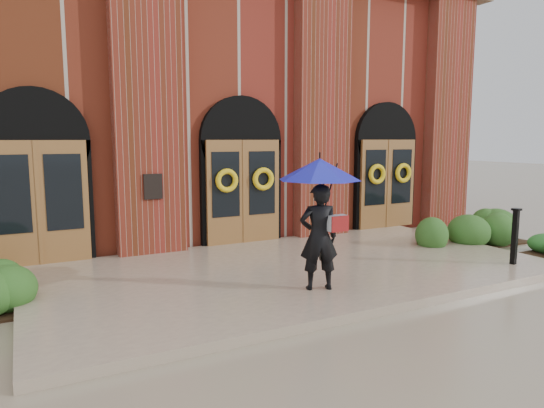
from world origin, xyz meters
TOP-DOWN VIEW (x-y plane):
  - ground at (0.00, 0.00)m, footprint 90.00×90.00m
  - landing at (0.00, 0.15)m, footprint 10.00×5.30m
  - church_building at (0.00, 8.78)m, footprint 16.20×12.53m
  - man_with_umbrella at (-0.42, -1.29)m, footprint 1.76×1.76m
  - metal_post at (3.99, -1.74)m, footprint 0.18×0.18m
  - hedge_wall_right at (5.20, 0.50)m, footprint 3.07×1.23m

SIDE VIEW (x-z plane):
  - ground at x=0.00m, z-range 0.00..0.00m
  - landing at x=0.00m, z-range 0.00..0.15m
  - hedge_wall_right at x=5.20m, z-range 0.00..0.79m
  - metal_post at x=3.99m, z-range 0.18..1.32m
  - man_with_umbrella at x=-0.42m, z-range 0.59..2.80m
  - church_building at x=0.00m, z-range 0.00..7.00m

